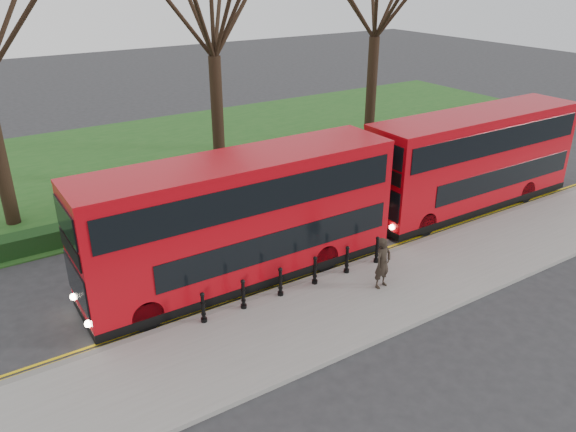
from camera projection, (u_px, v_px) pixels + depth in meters
ground at (294, 270)px, 20.68m from camera, size 120.00×120.00×0.00m
pavement at (345, 307)px, 18.35m from camera, size 60.00×4.00×0.15m
kerb at (310, 280)px, 19.89m from camera, size 60.00×0.25×0.16m
grass_verge at (150, 160)px, 32.15m from camera, size 60.00×18.00×0.06m
hedge at (213, 200)px, 25.72m from camera, size 60.00×0.90×0.80m
yellow_line_outer at (305, 278)px, 20.14m from camera, size 60.00×0.10×0.01m
yellow_line_inner at (302, 276)px, 20.30m from camera, size 60.00×0.10×0.01m
tree_mid at (212, 11)px, 25.89m from camera, size 7.33×7.33×11.46m
bollard_row at (298, 276)px, 19.02m from camera, size 7.19×0.15×1.00m
bus_lead at (242, 220)px, 19.29m from camera, size 11.32×2.60×4.50m
bus_rear at (473, 161)px, 25.28m from camera, size 11.05×2.54×4.39m
pedestrian at (383, 263)px, 19.01m from camera, size 0.72×0.53×1.83m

